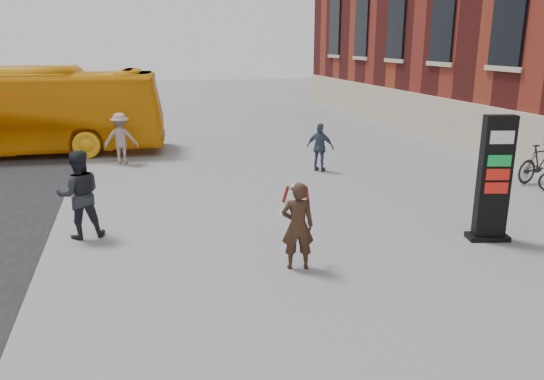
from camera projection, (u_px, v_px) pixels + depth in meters
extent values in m
plane|color=#9E9EA3|center=(323.00, 280.00, 9.39)|extent=(100.00, 100.00, 0.00)
cube|color=beige|center=(535.00, 143.00, 17.05)|extent=(0.18, 44.00, 1.80)
cube|color=black|center=(494.00, 179.00, 10.94)|extent=(0.68, 0.41, 2.65)
cube|color=black|center=(487.00, 237.00, 11.28)|extent=(0.92, 0.62, 0.11)
cube|color=white|center=(499.00, 136.00, 10.69)|extent=(0.53, 0.40, 0.26)
cube|color=#0A812F|center=(496.00, 159.00, 10.82)|extent=(0.53, 0.40, 0.23)
cube|color=#AB160D|center=(495.00, 173.00, 10.90)|extent=(0.53, 0.40, 0.23)
cube|color=#AB160D|center=(493.00, 186.00, 10.98)|extent=(0.53, 0.40, 0.23)
imported|color=#301F12|center=(298.00, 226.00, 9.65)|extent=(0.67, 0.50, 1.65)
cylinder|color=white|center=(298.00, 186.00, 9.45)|extent=(0.23, 0.23, 0.06)
cone|color=white|center=(307.00, 206.00, 9.82)|extent=(0.25, 0.24, 0.40)
cylinder|color=maroon|center=(307.00, 194.00, 9.75)|extent=(0.15, 0.13, 0.34)
cone|color=white|center=(286.00, 207.00, 9.79)|extent=(0.24, 0.26, 0.40)
cylinder|color=maroon|center=(286.00, 194.00, 9.72)|extent=(0.13, 0.15, 0.34)
imported|color=#F0A410|center=(4.00, 112.00, 19.33)|extent=(11.61, 3.78, 3.18)
imported|color=#25262D|center=(79.00, 195.00, 11.18)|extent=(1.02, 0.85, 1.90)
imported|color=gray|center=(121.00, 138.00, 18.07)|extent=(1.19, 0.78, 1.73)
imported|color=#3C4B63|center=(320.00, 147.00, 17.02)|extent=(0.94, 0.88, 1.55)
imported|color=black|center=(541.00, 163.00, 15.76)|extent=(1.99, 0.96, 1.15)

